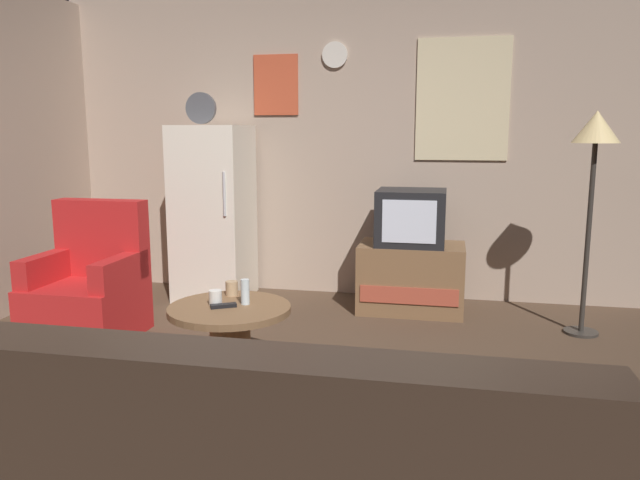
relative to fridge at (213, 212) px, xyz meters
The scene contains 12 objects.
ground_plane 2.43m from the fridge, 61.60° to the right, with size 12.00×12.00×0.00m, color #4C3828.
wall_with_art 1.33m from the fridge, 20.71° to the left, with size 5.20×0.12×2.70m.
fridge is the anchor object (origin of this frame).
tv_stand 1.79m from the fridge, ahead, with size 0.84×0.53×0.55m.
crt_tv 1.71m from the fridge, ahead, with size 0.54×0.51×0.44m.
standing_lamp 3.06m from the fridge, ahead, with size 0.32×0.32×1.59m.
coffee_table 1.94m from the fridge, 65.89° to the right, with size 0.72×0.72×0.44m.
wine_glass 1.87m from the fridge, 62.92° to the right, with size 0.05×0.05×0.15m, color silver.
mug_ceramic_white 1.86m from the fridge, 68.29° to the right, with size 0.08×0.08×0.09m, color silver.
mug_ceramic_tan 1.65m from the fridge, 64.75° to the right, with size 0.08×0.08×0.09m, color tan.
remote_control 1.92m from the fridge, 66.96° to the right, with size 0.15×0.04×0.02m, color black.
armchair 1.34m from the fridge, 112.34° to the right, with size 0.68×0.68×0.96m.
Camera 1 is at (0.89, -2.95, 1.45)m, focal length 34.42 mm.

